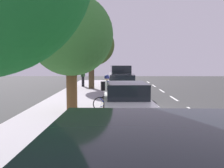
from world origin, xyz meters
TOP-DOWN VIEW (x-y plane):
  - ground at (0.00, 0.00)m, footprint 56.90×56.90m
  - sidewalk at (3.52, 0.00)m, footprint 3.31×35.56m
  - curb_edge at (1.79, 0.00)m, footprint 0.16×35.56m
  - lane_stripe_centre at (-2.64, 0.12)m, footprint 0.14×35.80m
  - lane_stripe_bike_edge at (0.32, 0.00)m, footprint 0.12×35.56m
  - parked_suv_silver_nearest at (0.62, -11.07)m, footprint 2.15×4.79m
  - parked_sedan_dark_blue_second at (0.62, -4.32)m, footprint 1.99×4.48m
  - parked_sedan_white_mid at (0.66, 2.05)m, footprint 1.98×4.47m
  - bicycle_at_curb at (1.32, 0.00)m, footprint 1.71×0.46m
  - cyclist_with_backpack at (1.55, -0.44)m, footprint 0.46×0.61m
  - street_tree_near_cyclist at (3.04, -8.65)m, footprint 3.76×3.76m
  - street_tree_mid_block at (3.04, 0.85)m, footprint 3.68×3.68m
  - pedestrian_on_phone at (3.93, -10.23)m, footprint 0.34×0.59m

SIDE VIEW (x-z plane):
  - ground at x=0.00m, z-range 0.00..0.00m
  - lane_stripe_centre at x=-2.64m, z-range 0.00..0.01m
  - lane_stripe_bike_edge at x=0.32m, z-range 0.00..0.01m
  - sidewalk at x=3.52m, z-range 0.00..0.15m
  - curb_edge at x=1.79m, z-range 0.00..0.15m
  - bicycle_at_curb at x=1.32m, z-range 0.00..0.73m
  - parked_sedan_dark_blue_second at x=0.62m, z-range -0.01..1.51m
  - parked_sedan_white_mid at x=0.66m, z-range -0.01..1.51m
  - parked_suv_silver_nearest at x=0.62m, z-range 0.03..2.02m
  - cyclist_with_backpack at x=1.55m, z-range 0.19..1.90m
  - pedestrian_on_phone at x=3.93m, z-range 0.27..2.02m
  - street_tree_mid_block at x=3.04m, z-range 0.91..6.08m
  - street_tree_near_cyclist at x=3.04m, z-range 1.03..6.27m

